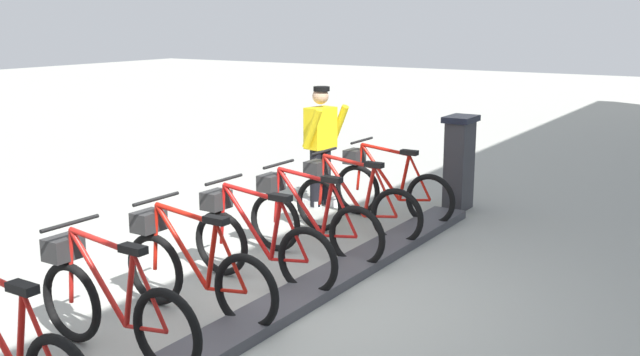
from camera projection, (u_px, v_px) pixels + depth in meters
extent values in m
plane|color=#A3A49B|center=(294.00, 305.00, 6.71)|extent=(60.00, 60.00, 0.00)
cube|color=#47474C|center=(294.00, 300.00, 6.70)|extent=(0.44, 7.32, 0.10)
cube|color=#38383D|center=(459.00, 166.00, 9.95)|extent=(0.28, 0.44, 1.20)
cube|color=#194C8C|center=(450.00, 139.00, 9.95)|extent=(0.03, 0.30, 0.40)
cube|color=black|center=(461.00, 119.00, 9.81)|extent=(0.36, 0.52, 0.08)
torus|color=black|center=(430.00, 200.00, 9.18)|extent=(0.67, 0.08, 0.67)
torus|color=black|center=(357.00, 190.00, 9.73)|extent=(0.67, 0.08, 0.67)
cylinder|color=red|center=(381.00, 172.00, 9.49)|extent=(0.60, 0.05, 0.70)
cylinder|color=red|center=(404.00, 178.00, 9.32)|extent=(0.16, 0.05, 0.61)
cylinder|color=red|center=(385.00, 149.00, 9.40)|extent=(0.69, 0.05, 0.11)
cylinder|color=red|center=(415.00, 200.00, 9.29)|extent=(0.43, 0.04, 0.09)
cylinder|color=red|center=(420.00, 177.00, 9.20)|extent=(0.33, 0.04, 0.56)
cylinder|color=red|center=(360.00, 167.00, 9.65)|extent=(0.10, 0.04, 0.62)
cube|color=black|center=(409.00, 152.00, 9.21)|extent=(0.22, 0.10, 0.06)
cylinder|color=black|center=(362.00, 141.00, 9.56)|extent=(0.04, 0.54, 0.03)
cube|color=#2D2D2D|center=(354.00, 156.00, 9.66)|extent=(0.20, 0.28, 0.18)
torus|color=black|center=(397.00, 217.00, 8.41)|extent=(0.67, 0.08, 0.67)
torus|color=black|center=(320.00, 204.00, 8.96)|extent=(0.67, 0.08, 0.67)
cylinder|color=red|center=(344.00, 186.00, 8.72)|extent=(0.60, 0.05, 0.70)
cylinder|color=red|center=(369.00, 192.00, 8.55)|extent=(0.16, 0.05, 0.61)
cylinder|color=red|center=(349.00, 161.00, 8.63)|extent=(0.69, 0.05, 0.11)
cylinder|color=red|center=(380.00, 217.00, 8.53)|extent=(0.43, 0.04, 0.09)
cylinder|color=red|center=(385.00, 192.00, 8.43)|extent=(0.33, 0.04, 0.56)
cylinder|color=red|center=(322.00, 180.00, 8.88)|extent=(0.10, 0.04, 0.62)
cube|color=black|center=(374.00, 165.00, 8.45)|extent=(0.22, 0.10, 0.06)
cylinder|color=black|center=(324.00, 151.00, 8.79)|extent=(0.04, 0.54, 0.03)
cube|color=#2D2D2D|center=(316.00, 168.00, 8.90)|extent=(0.20, 0.28, 0.18)
torus|color=black|center=(357.00, 237.00, 7.64)|extent=(0.67, 0.08, 0.67)
torus|color=black|center=(275.00, 222.00, 8.20)|extent=(0.67, 0.08, 0.67)
cylinder|color=red|center=(300.00, 202.00, 7.95)|extent=(0.60, 0.05, 0.70)
cylinder|color=red|center=(327.00, 209.00, 7.78)|extent=(0.16, 0.05, 0.61)
cylinder|color=red|center=(305.00, 175.00, 7.86)|extent=(0.69, 0.05, 0.11)
cylinder|color=red|center=(339.00, 236.00, 7.76)|extent=(0.43, 0.04, 0.09)
cylinder|color=red|center=(344.00, 210.00, 7.66)|extent=(0.33, 0.04, 0.56)
cylinder|color=red|center=(277.00, 196.00, 8.11)|extent=(0.10, 0.04, 0.62)
cube|color=black|center=(332.00, 180.00, 7.68)|extent=(0.22, 0.10, 0.06)
cylinder|color=black|center=(279.00, 164.00, 8.02)|extent=(0.04, 0.54, 0.03)
cube|color=#2D2D2D|center=(271.00, 183.00, 8.13)|extent=(0.20, 0.28, 0.18)
torus|color=black|center=(308.00, 262.00, 6.87)|extent=(0.67, 0.08, 0.67)
torus|color=black|center=(221.00, 243.00, 7.43)|extent=(0.67, 0.08, 0.67)
cylinder|color=red|center=(247.00, 222.00, 7.18)|extent=(0.60, 0.05, 0.70)
cylinder|color=red|center=(276.00, 230.00, 7.01)|extent=(0.16, 0.05, 0.61)
cylinder|color=red|center=(252.00, 192.00, 7.09)|extent=(0.69, 0.05, 0.11)
cylinder|color=red|center=(289.00, 260.00, 6.99)|extent=(0.43, 0.04, 0.09)
cylinder|color=red|center=(294.00, 231.00, 6.89)|extent=(0.33, 0.04, 0.56)
cylinder|color=red|center=(223.00, 214.00, 7.34)|extent=(0.10, 0.04, 0.62)
cube|color=black|center=(280.00, 198.00, 6.91)|extent=(0.22, 0.10, 0.06)
cylinder|color=black|center=(224.00, 180.00, 7.25)|extent=(0.04, 0.54, 0.03)
cube|color=#2D2D2D|center=(216.00, 200.00, 7.36)|extent=(0.20, 0.28, 0.18)
torus|color=black|center=(246.00, 292.00, 6.10)|extent=(0.67, 0.08, 0.67)
torus|color=black|center=(155.00, 269.00, 6.66)|extent=(0.67, 0.08, 0.67)
cylinder|color=red|center=(182.00, 246.00, 6.42)|extent=(0.60, 0.05, 0.70)
cylinder|color=red|center=(212.00, 257.00, 6.24)|extent=(0.16, 0.05, 0.61)
cylinder|color=red|center=(185.00, 214.00, 6.32)|extent=(0.69, 0.05, 0.11)
cylinder|color=red|center=(226.00, 290.00, 6.22)|extent=(0.43, 0.04, 0.09)
cylinder|color=red|center=(231.00, 258.00, 6.12)|extent=(0.33, 0.04, 0.56)
cylinder|color=red|center=(156.00, 237.00, 6.58)|extent=(0.10, 0.04, 0.62)
cube|color=black|center=(216.00, 220.00, 6.14)|extent=(0.22, 0.10, 0.06)
cylinder|color=black|center=(156.00, 199.00, 6.48)|extent=(0.04, 0.54, 0.03)
cube|color=#2D2D2D|center=(149.00, 221.00, 6.59)|extent=(0.20, 0.28, 0.18)
torus|color=black|center=(167.00, 332.00, 5.33)|extent=(0.67, 0.08, 0.67)
torus|color=black|center=(71.00, 302.00, 5.89)|extent=(0.67, 0.08, 0.67)
cylinder|color=red|center=(98.00, 277.00, 5.65)|extent=(0.60, 0.05, 0.70)
cylinder|color=red|center=(130.00, 290.00, 5.47)|extent=(0.16, 0.05, 0.61)
cylinder|color=red|center=(101.00, 241.00, 5.55)|extent=(0.69, 0.05, 0.11)
cylinder|color=red|center=(146.00, 329.00, 5.45)|extent=(0.43, 0.04, 0.09)
cylinder|color=red|center=(150.00, 292.00, 5.35)|extent=(0.33, 0.04, 0.56)
cylinder|color=red|center=(71.00, 266.00, 5.81)|extent=(0.10, 0.04, 0.62)
cube|color=black|center=(133.00, 249.00, 5.37)|extent=(0.22, 0.10, 0.06)
cylinder|color=black|center=(70.00, 223.00, 5.71)|extent=(0.04, 0.54, 0.03)
cube|color=#2D2D2D|center=(63.00, 248.00, 5.82)|extent=(0.20, 0.28, 0.18)
cylinder|color=red|center=(21.00, 335.00, 4.70)|extent=(0.16, 0.05, 0.61)
cylinder|color=red|center=(42.00, 338.00, 4.58)|extent=(0.33, 0.04, 0.56)
cube|color=black|center=(22.00, 288.00, 4.60)|extent=(0.22, 0.10, 0.06)
cube|color=white|center=(329.00, 202.00, 10.24)|extent=(0.28, 0.16, 0.10)
cube|color=white|center=(312.00, 203.00, 10.17)|extent=(0.28, 0.16, 0.10)
cylinder|color=black|center=(325.00, 175.00, 10.19)|extent=(0.15, 0.15, 0.82)
cylinder|color=black|center=(315.00, 177.00, 10.05)|extent=(0.15, 0.15, 0.82)
cube|color=yellow|center=(320.00, 128.00, 9.98)|extent=(0.33, 0.44, 0.56)
cylinder|color=yellow|center=(339.00, 125.00, 10.09)|extent=(0.35, 0.16, 0.57)
cylinder|color=yellow|center=(312.00, 129.00, 9.72)|extent=(0.35, 0.16, 0.57)
sphere|color=tan|center=(320.00, 96.00, 9.89)|extent=(0.22, 0.22, 0.22)
cylinder|color=black|center=(322.00, 89.00, 9.85)|extent=(0.22, 0.22, 0.06)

